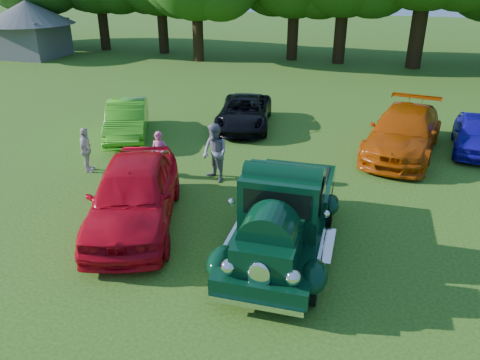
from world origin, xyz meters
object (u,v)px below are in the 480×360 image
(spectator_white, at_px, (86,150))
(spectator_grey, at_px, (215,153))
(hero_pickup, at_px, (283,216))
(gazebo, at_px, (29,22))
(red_convertible, at_px, (134,194))
(back_car_black, at_px, (244,112))
(back_car_blue, at_px, (477,134))
(back_car_orange, at_px, (404,132))
(back_car_lime, at_px, (127,120))
(spectator_pink, at_px, (160,155))

(spectator_white, bearing_deg, spectator_grey, -101.60)
(hero_pickup, relative_size, gazebo, 0.82)
(red_convertible, bearing_deg, back_car_black, 67.70)
(red_convertible, xyz_separation_m, back_car_blue, (9.33, 8.06, -0.22))
(spectator_grey, bearing_deg, hero_pickup, -13.18)
(hero_pickup, bearing_deg, back_car_black, 110.44)
(red_convertible, xyz_separation_m, back_car_orange, (6.79, 7.11, -0.07))
(hero_pickup, xyz_separation_m, spectator_grey, (-2.73, 3.28, 0.02))
(back_car_orange, bearing_deg, hero_pickup, -101.04)
(hero_pickup, distance_m, spectator_grey, 4.27)
(back_car_orange, height_order, spectator_grey, spectator_grey)
(red_convertible, distance_m, back_car_orange, 9.83)
(back_car_black, bearing_deg, back_car_orange, -21.73)
(spectator_grey, xyz_separation_m, gazebo, (-19.54, 17.04, 1.50))
(red_convertible, xyz_separation_m, spectator_white, (-3.08, 2.70, -0.12))
(back_car_lime, bearing_deg, hero_pickup, -64.30)
(red_convertible, relative_size, back_car_blue, 1.34)
(back_car_blue, bearing_deg, red_convertible, -132.66)
(back_car_lime, xyz_separation_m, back_car_blue, (12.76, 1.98, -0.05))
(back_car_black, relative_size, back_car_orange, 0.82)
(hero_pickup, xyz_separation_m, gazebo, (-22.27, 20.32, 1.51))
(gazebo, bearing_deg, spectator_white, -48.74)
(back_car_orange, relative_size, spectator_pink, 3.63)
(red_convertible, bearing_deg, spectator_white, 120.65)
(back_car_black, relative_size, spectator_pink, 2.97)
(back_car_blue, bearing_deg, back_car_black, -176.48)
(back_car_black, xyz_separation_m, back_car_orange, (6.17, -1.40, 0.17))
(gazebo, bearing_deg, red_convertible, -47.62)
(hero_pickup, xyz_separation_m, spectator_white, (-6.93, 2.84, -0.15))
(red_convertible, relative_size, spectator_white, 3.43)
(back_car_blue, bearing_deg, gazebo, 162.91)
(hero_pickup, bearing_deg, back_car_lime, 139.45)
(spectator_pink, relative_size, spectator_grey, 0.82)
(back_car_black, distance_m, back_car_orange, 6.33)
(spectator_pink, distance_m, spectator_white, 2.47)
(back_car_lime, height_order, spectator_pink, spectator_pink)
(red_convertible, height_order, spectator_white, red_convertible)
(back_car_black, height_order, spectator_pink, spectator_pink)
(back_car_black, relative_size, spectator_white, 3.01)
(spectator_pink, bearing_deg, red_convertible, -84.71)
(back_car_lime, distance_m, gazebo, 20.65)
(back_car_black, distance_m, gazebo, 22.40)
(back_car_lime, relative_size, back_car_black, 0.94)
(back_car_black, relative_size, back_car_blue, 1.18)
(hero_pickup, distance_m, spectator_white, 7.49)
(back_car_lime, bearing_deg, spectator_white, -107.84)
(back_car_lime, bearing_deg, red_convertible, -84.35)
(back_car_blue, xyz_separation_m, gazebo, (-27.75, 12.12, 1.76))
(back_car_lime, height_order, back_car_black, back_car_lime)
(back_car_orange, distance_m, spectator_pink, 8.51)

